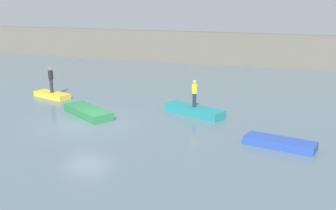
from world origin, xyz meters
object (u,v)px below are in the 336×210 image
at_px(rowboat_blue, 280,143).
at_px(rowboat_teal, 194,111).
at_px(rowboat_yellow, 52,95).
at_px(person_dark_shirt, 51,78).
at_px(person_hiviz_shirt, 194,92).
at_px(rowboat_green, 88,112).

bearing_deg(rowboat_blue, rowboat_teal, 154.78).
height_order(rowboat_yellow, person_dark_shirt, person_dark_shirt).
relative_size(rowboat_blue, person_hiviz_shirt, 2.00).
distance_m(rowboat_green, person_dark_shirt, 5.67).
bearing_deg(rowboat_green, person_dark_shirt, 178.05).
bearing_deg(rowboat_green, rowboat_teal, 52.77).
relative_size(rowboat_yellow, rowboat_blue, 0.87).
relative_size(rowboat_yellow, person_hiviz_shirt, 1.74).
distance_m(rowboat_blue, person_hiviz_shirt, 6.63).
bearing_deg(person_dark_shirt, rowboat_yellow, 0.00).
bearing_deg(person_hiviz_shirt, person_dark_shirt, 175.83).
xyz_separation_m(rowboat_blue, person_hiviz_shirt, (-5.26, 3.86, 1.18)).
bearing_deg(person_hiviz_shirt, rowboat_yellow, 175.83).
relative_size(rowboat_teal, person_dark_shirt, 2.16).
height_order(rowboat_yellow, rowboat_blue, rowboat_blue).
distance_m(rowboat_yellow, rowboat_blue, 16.40).
relative_size(rowboat_green, person_dark_shirt, 2.14).
height_order(rowboat_teal, person_hiviz_shirt, person_hiviz_shirt).
xyz_separation_m(rowboat_blue, person_dark_shirt, (-15.73, 4.62, 1.16)).
height_order(rowboat_green, person_dark_shirt, person_dark_shirt).
bearing_deg(rowboat_yellow, rowboat_green, -17.13).
xyz_separation_m(rowboat_yellow, person_dark_shirt, (-0.00, 0.00, 1.18)).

